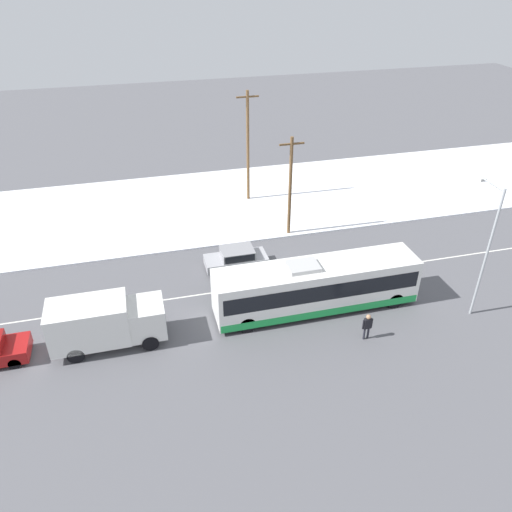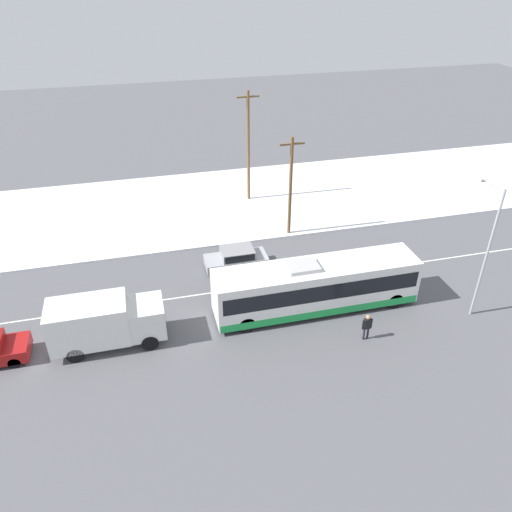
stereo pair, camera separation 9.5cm
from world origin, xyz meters
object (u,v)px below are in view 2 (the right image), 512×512
Objects in this scene: city_bus at (316,286)px; pedestrian_at_stop at (367,324)px; utility_pole_roadside at (290,186)px; utility_pole_snowlot at (248,146)px; box_truck at (104,321)px; sedan_car at (237,258)px; streetlamp at (486,237)px.

city_bus is 3.83m from pedestrian_at_stop.
utility_pole_roadside is 6.89m from utility_pole_snowlot.
box_truck reaches higher than pedestrian_at_stop.
city_bus is 6.62m from sedan_car.
utility_pole_roadside is at bearing 123.05° from streetlamp.
box_truck is at bearing 167.29° from pedestrian_at_stop.
pedestrian_at_stop is 0.18× the size of utility_pole_snowlot.
city_bus is 1.60× the size of utility_pole_roadside.
sedan_car is 15.26m from streetlamp.
streetlamp is at bearing 7.58° from pedestrian_at_stop.
city_bus is at bearing 164.50° from streetlamp.
pedestrian_at_stop is at bearing -83.98° from utility_pole_snowlot.
streetlamp is (20.81, -2.18, 3.42)m from box_truck.
utility_pole_roadside reaches higher than sedan_car.
pedestrian_at_stop reaches higher than sedan_car.
utility_pole_roadside is at bearing -77.31° from utility_pole_snowlot.
sedan_car is at bearing 121.07° from pedestrian_at_stop.
city_bus is at bearing -89.05° from utility_pole_snowlot.
utility_pole_snowlot is at bearing 90.95° from city_bus.
pedestrian_at_stop is 0.22× the size of utility_pole_roadside.
box_truck is at bearing -144.82° from utility_pole_roadside.
city_bus is at bearing 123.06° from sedan_car.
pedestrian_at_stop is at bearing -172.42° from streetlamp.
utility_pole_snowlot is (11.79, 16.04, 3.25)m from box_truck.
sedan_car is at bearing 147.26° from streetlamp.
streetlamp is 13.82m from utility_pole_roadside.
box_truck is 20.17m from utility_pole_snowlot.
city_bus is at bearing -97.73° from utility_pole_roadside.
city_bus is at bearing 1.16° from box_truck.
utility_pole_snowlot is at bearing 116.33° from streetlamp.
sedan_car is at bearing -107.89° from utility_pole_snowlot.
utility_pole_roadside reaches higher than pedestrian_at_stop.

